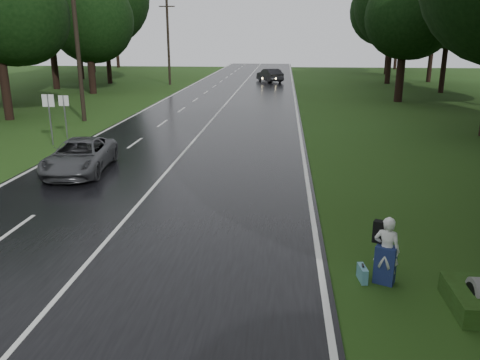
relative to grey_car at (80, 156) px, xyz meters
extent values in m
plane|color=#214013|center=(3.57, -8.35, -0.71)|extent=(160.00, 160.00, 0.00)
cube|color=black|center=(3.57, 11.65, -0.69)|extent=(12.00, 140.00, 0.04)
cube|color=silver|center=(3.57, 11.65, -0.67)|extent=(0.12, 140.00, 0.01)
imported|color=#414346|center=(0.00, 0.00, 0.00)|extent=(2.74, 5.04, 1.34)
imported|color=black|center=(6.59, 41.53, 0.13)|extent=(3.55, 5.13, 1.60)
imported|color=silver|center=(10.79, -8.45, 0.10)|extent=(0.70, 0.60, 1.63)
cube|color=navy|center=(10.79, -8.45, -0.25)|extent=(0.54, 0.47, 0.91)
cube|color=black|center=(10.69, -8.23, 0.46)|extent=(0.42, 0.33, 0.52)
cube|color=teal|center=(10.30, -8.39, -0.53)|extent=(0.20, 0.52, 0.36)
camera|label=1|loc=(8.37, -18.73, 4.79)|focal=36.05mm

